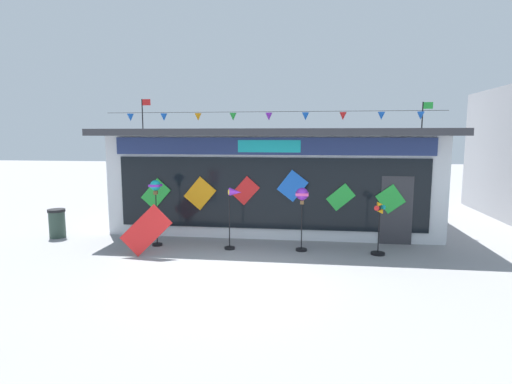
% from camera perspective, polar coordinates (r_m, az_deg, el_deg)
% --- Properties ---
extents(ground_plane, '(80.00, 80.00, 0.00)m').
position_cam_1_polar(ground_plane, '(9.37, -3.35, -11.85)').
color(ground_plane, gray).
extents(kite_shop_building, '(10.74, 5.73, 4.48)m').
position_cam_1_polar(kite_shop_building, '(14.69, 2.75, 2.11)').
color(kite_shop_building, silver).
rests_on(kite_shop_building, ground_plane).
extents(wind_spinner_far_left, '(0.30, 0.30, 1.90)m').
position_cam_1_polar(wind_spinner_far_left, '(12.05, -13.72, -0.30)').
color(wind_spinner_far_left, black).
rests_on(wind_spinner_far_left, ground_plane).
extents(wind_spinner_left, '(0.52, 0.31, 1.73)m').
position_cam_1_polar(wind_spinner_left, '(11.37, -3.11, -1.87)').
color(wind_spinner_left, black).
rests_on(wind_spinner_left, ground_plane).
extents(wind_spinner_center_left, '(0.35, 0.35, 1.75)m').
position_cam_1_polar(wind_spinner_center_left, '(11.25, 6.39, -1.20)').
color(wind_spinner_center_left, black).
rests_on(wind_spinner_center_left, ground_plane).
extents(wind_spinner_center_right, '(0.37, 0.37, 1.44)m').
position_cam_1_polar(wind_spinner_center_right, '(11.40, 16.66, -4.83)').
color(wind_spinner_center_right, black).
rests_on(wind_spinner_center_right, ground_plane).
extents(trash_bin, '(0.52, 0.52, 0.89)m').
position_cam_1_polar(trash_bin, '(14.27, -25.83, -3.90)').
color(trash_bin, '#2D4238').
rests_on(trash_bin, ground_plane).
extents(display_kite_on_ground, '(1.38, 0.25, 1.38)m').
position_cam_1_polar(display_kite_on_ground, '(11.22, -14.99, -5.16)').
color(display_kite_on_ground, red).
rests_on(display_kite_on_ground, ground_plane).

